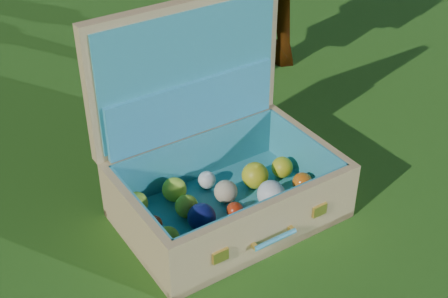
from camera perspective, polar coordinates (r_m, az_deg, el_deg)
ground at (r=1.60m, az=-4.34°, el=-9.16°), size 60.00×60.00×0.00m
suitcase at (r=1.64m, az=-0.85°, el=-0.73°), size 0.68×0.60×0.54m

